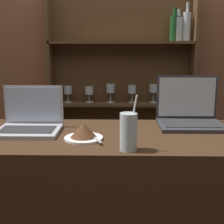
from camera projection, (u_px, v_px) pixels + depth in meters
back_wall at (121, 61)px, 2.48m from camera, size 7.00×0.06×2.70m
back_shelf at (123, 109)px, 2.48m from camera, size 1.12×0.18×1.87m
laptop_near at (30, 122)px, 1.51m from camera, size 0.30×0.24×0.21m
laptop_far at (189, 115)px, 1.62m from camera, size 0.33×0.25×0.25m
cake_plate at (84, 132)px, 1.38m from camera, size 0.17×0.18×0.08m
water_glass at (128, 132)px, 1.22m from camera, size 0.07×0.07×0.22m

